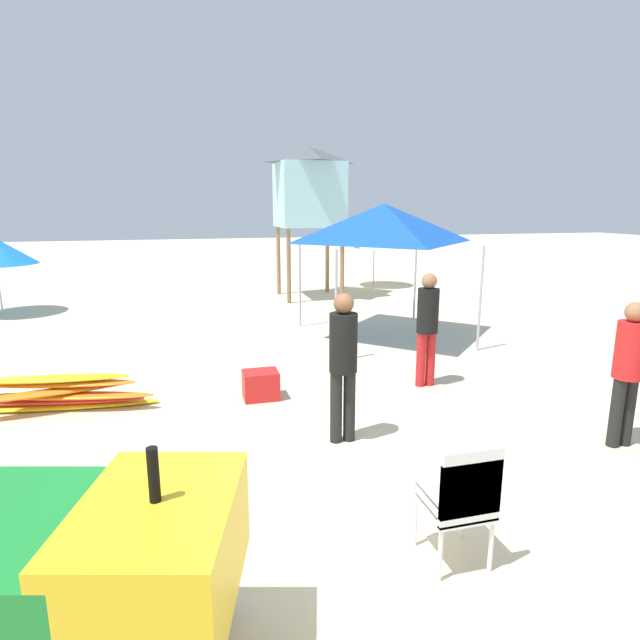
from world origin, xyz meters
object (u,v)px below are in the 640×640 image
at_px(lifeguard_tower, 309,187).
at_px(stacked_plastic_chairs, 461,494).
at_px(surfboard_pile, 56,393).
at_px(lifeguard_far_right, 628,365).
at_px(lifeguard_near_left, 343,358).
at_px(beach_umbrella_mid, 374,237).
at_px(cooler_box, 261,385).
at_px(popup_canopy, 384,223).
at_px(utility_cart, 11,570).
at_px(lifeguard_near_center, 427,322).

bearing_deg(lifeguard_tower, stacked_plastic_chairs, -98.43).
xyz_separation_m(surfboard_pile, lifeguard_far_right, (6.48, -2.84, 0.74)).
distance_m(lifeguard_near_left, lifeguard_far_right, 3.18).
height_order(stacked_plastic_chairs, beach_umbrella_mid, beach_umbrella_mid).
bearing_deg(lifeguard_tower, beach_umbrella_mid, 30.41).
bearing_deg(cooler_box, surfboard_pile, 173.67).
distance_m(lifeguard_near_left, lifeguard_tower, 9.98).
relative_size(stacked_plastic_chairs, lifeguard_tower, 0.24).
bearing_deg(lifeguard_far_right, surfboard_pile, 156.35).
relative_size(stacked_plastic_chairs, popup_canopy, 0.35).
distance_m(surfboard_pile, lifeguard_near_left, 4.01).
distance_m(utility_cart, lifeguard_far_right, 5.97).
bearing_deg(utility_cart, beach_umbrella_mid, 61.98).
height_order(utility_cart, cooler_box, utility_cart).
xyz_separation_m(utility_cart, lifeguard_near_center, (4.49, 4.10, 0.21)).
bearing_deg(surfboard_pile, lifeguard_near_center, -4.42).
bearing_deg(lifeguard_tower, lifeguard_near_left, -101.57).
bearing_deg(lifeguard_near_left, stacked_plastic_chairs, -85.03).
bearing_deg(stacked_plastic_chairs, cooler_box, 103.26).
distance_m(lifeguard_near_center, lifeguard_far_right, 2.73).
xyz_separation_m(lifeguard_near_left, lifeguard_tower, (1.95, 9.53, 2.20)).
xyz_separation_m(surfboard_pile, beach_umbrella_mid, (8.03, 9.18, 1.44)).
distance_m(stacked_plastic_chairs, lifeguard_far_right, 3.17).
relative_size(surfboard_pile, lifeguard_near_left, 1.57).
height_order(lifeguard_near_center, cooler_box, lifeguard_near_center).
bearing_deg(lifeguard_far_right, lifeguard_tower, 95.93).
xyz_separation_m(surfboard_pile, lifeguard_tower, (5.39, 7.63, 2.99)).
relative_size(lifeguard_near_left, lifeguard_near_center, 1.02).
distance_m(utility_cart, surfboard_pile, 4.60).
xyz_separation_m(utility_cart, surfboard_pile, (-0.75, 4.50, -0.56)).
bearing_deg(lifeguard_tower, lifeguard_near_center, -91.12).
xyz_separation_m(stacked_plastic_chairs, lifeguard_near_center, (1.60, 3.79, 0.39)).
xyz_separation_m(stacked_plastic_chairs, cooler_box, (-0.92, 3.89, -0.40)).
height_order(utility_cart, popup_canopy, popup_canopy).
relative_size(lifeguard_far_right, beach_umbrella_mid, 0.84).
bearing_deg(beach_umbrella_mid, lifeguard_far_right, -97.34).
height_order(surfboard_pile, lifeguard_far_right, lifeguard_far_right).
relative_size(popup_canopy, beach_umbrella_mid, 1.44).
bearing_deg(utility_cart, stacked_plastic_chairs, 6.07).
relative_size(stacked_plastic_chairs, cooler_box, 2.06).
xyz_separation_m(lifeguard_near_left, lifeguard_far_right, (3.04, -0.93, -0.05)).
distance_m(lifeguard_near_left, lifeguard_near_center, 2.34).
distance_m(stacked_plastic_chairs, cooler_box, 4.02).
xyz_separation_m(stacked_plastic_chairs, surfboard_pile, (-3.64, 4.19, -0.38)).
bearing_deg(lifeguard_near_center, popup_canopy, 81.35).
bearing_deg(cooler_box, utility_cart, -115.17).
bearing_deg(popup_canopy, lifeguard_far_right, -81.65).
relative_size(lifeguard_near_center, lifeguard_tower, 0.40).
bearing_deg(popup_canopy, cooler_box, -135.97).
relative_size(lifeguard_tower, cooler_box, 8.76).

